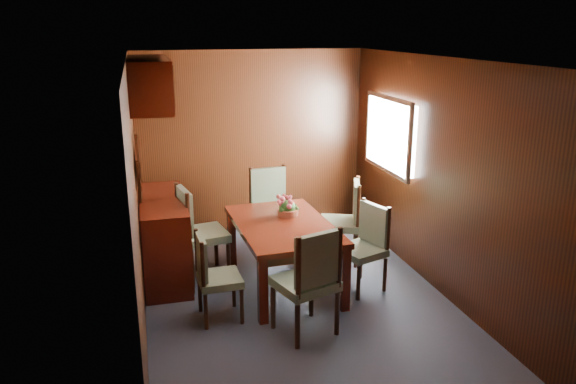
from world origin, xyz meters
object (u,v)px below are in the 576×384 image
object	(u,v)px
sideboard	(164,237)
chair_head	(310,277)
dining_table	(283,232)
flower_centerpiece	(288,205)
chair_left_near	(212,273)
chair_right_near	(366,242)

from	to	relation	value
sideboard	chair_head	bearing A→B (deg)	-54.21
dining_table	chair_head	world-z (taller)	chair_head
dining_table	flower_centerpiece	xyz separation A→B (m)	(0.11, 0.23, 0.21)
flower_centerpiece	sideboard	bearing A→B (deg)	164.60
chair_left_near	chair_head	size ratio (longest dim) A/B	0.83
dining_table	chair_right_near	xyz separation A→B (m)	(0.83, -0.26, -0.10)
chair_left_near	chair_head	bearing A→B (deg)	54.27
sideboard	chair_left_near	xyz separation A→B (m)	(0.38, -1.11, 0.03)
chair_left_near	chair_right_near	bearing A→B (deg)	96.58
sideboard	chair_right_near	distance (m)	2.20
sideboard	flower_centerpiece	bearing A→B (deg)	-15.40
chair_right_near	chair_head	bearing A→B (deg)	113.46
chair_head	chair_right_near	bearing A→B (deg)	25.01
sideboard	chair_left_near	distance (m)	1.18
sideboard	dining_table	world-z (taller)	sideboard
chair_right_near	chair_head	world-z (taller)	chair_head
chair_left_near	chair_right_near	size ratio (longest dim) A/B	0.93
chair_right_near	flower_centerpiece	world-z (taller)	flower_centerpiece
dining_table	flower_centerpiece	size ratio (longest dim) A/B	6.52
dining_table	chair_left_near	distance (m)	0.98
sideboard	chair_right_near	size ratio (longest dim) A/B	1.51
dining_table	chair_left_near	size ratio (longest dim) A/B	1.81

